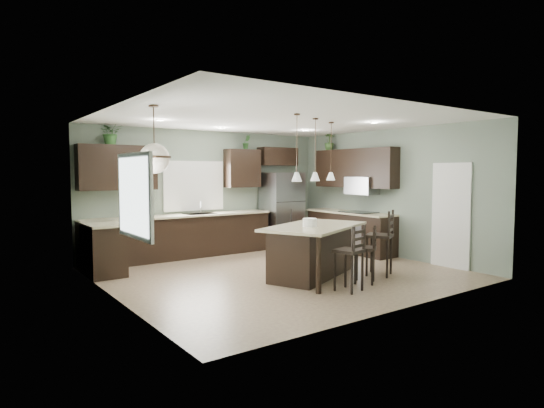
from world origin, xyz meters
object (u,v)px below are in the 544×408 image
Objects in this scene: bar_stool_left at (349,258)px; kitchen_island at (315,251)px; serving_dish at (310,222)px; plant_back_left at (111,133)px; refrigerator at (282,210)px; bar_stool_right at (379,243)px; bar_stool_center at (365,255)px.

kitchen_island is at bearing 66.22° from bar_stool_left.
plant_back_left reaches higher than serving_dish.
kitchen_island is (-1.48, -2.93, -0.46)m from refrigerator.
serving_dish is 0.20× the size of bar_stool_right.
refrigerator is 3.93m from bar_stool_center.
bar_stool_right is 5.58m from plant_back_left.
plant_back_left reaches higher than bar_stool_right.
refrigerator reaches higher than bar_stool_left.
kitchen_island is 0.57m from serving_dish.
bar_stool_center is at bearing -106.26° from refrigerator.
serving_dish reaches higher than bar_stool_left.
serving_dish is 0.50× the size of plant_back_left.
bar_stool_left is at bearing -60.72° from plant_back_left.
refrigerator is 1.77× the size of bar_stool_left.
plant_back_left reaches higher than refrigerator.
plant_back_left is (-4.04, 0.25, 1.71)m from refrigerator.
serving_dish is 1.07m from bar_stool_left.
bar_stool_center is 0.70m from bar_stool_right.
plant_back_left is (-2.36, 4.21, 2.12)m from bar_stool_left.
bar_stool_left is 1.08× the size of bar_stool_center.
bar_stool_center is at bearing -89.02° from kitchen_island.
kitchen_island is at bearing -116.79° from refrigerator.
kitchen_island is 1.06m from bar_stool_left.
refrigerator reaches higher than serving_dish.
refrigerator is 0.89× the size of kitchen_island.
serving_dish is at bearing -180.00° from kitchen_island.
bar_stool_center is (-1.09, -3.75, -0.44)m from refrigerator.
bar_stool_right reaches higher than kitchen_island.
plant_back_left is at bearing 126.14° from serving_dish.
refrigerator is 3.44m from serving_dish.
serving_dish is at bearing -118.90° from refrigerator.
bar_stool_right is (1.21, -0.50, -0.40)m from serving_dish.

